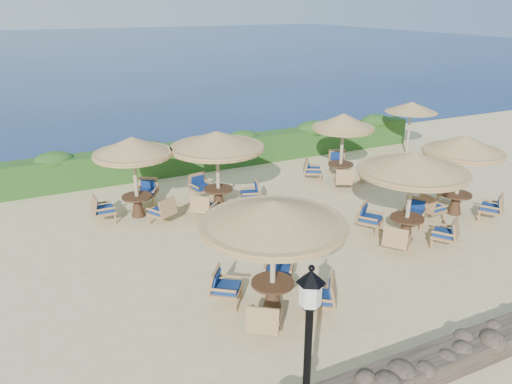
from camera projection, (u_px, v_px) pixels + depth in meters
name	position (u px, v px, depth m)	size (l,w,h in m)	color
ground	(324.00, 230.00, 15.24)	(120.00, 120.00, 0.00)	beige
sea	(67.00, 48.00, 74.16)	(160.00, 160.00, 0.00)	#0C1D4C
hedge	(232.00, 151.00, 21.08)	(18.00, 0.90, 1.20)	#1E4516
stone_wall	(495.00, 340.00, 9.94)	(15.00, 0.65, 0.44)	brown
lamp_post	(307.00, 380.00, 7.01)	(0.44, 0.44, 3.31)	black
extra_parasol	(412.00, 107.00, 21.99)	(2.30, 2.30, 2.41)	tan
cafe_set_0	(273.00, 232.00, 10.64)	(3.22, 3.22, 2.65)	tan
cafe_set_1	(412.00, 178.00, 13.97)	(3.13, 3.13, 2.65)	tan
cafe_set_2	(462.00, 160.00, 15.76)	(2.69, 2.77, 2.65)	tan
cafe_set_3	(134.00, 162.00, 15.57)	(2.65, 2.77, 2.65)	tan
cafe_set_4	(217.00, 152.00, 16.18)	(3.09, 3.09, 2.65)	tan
cafe_set_5	(342.00, 139.00, 18.82)	(2.80, 2.80, 2.65)	tan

